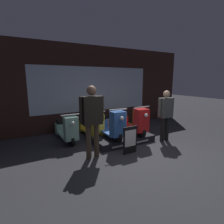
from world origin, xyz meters
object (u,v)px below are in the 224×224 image
Objects in this scene: person_left_browsing at (92,115)px; price_sign_board at (130,140)px; scooter_backrow_0 at (66,129)px; scooter_backrow_3 at (131,120)px; scooter_backrow_2 at (112,123)px; person_right_browsing at (166,112)px; scooter_display_right at (131,122)px; scooter_backrow_1 at (91,126)px; scooter_display_left at (109,125)px.

person_left_browsing is 2.44× the size of price_sign_board.
scooter_backrow_0 is 1.00× the size of scooter_backrow_3.
scooter_backrow_2 is (1.67, 0.00, 0.00)m from scooter_backrow_0.
scooter_backrow_0 is 1.72m from person_left_browsing.
scooter_backrow_3 is at bearing 34.38° from person_left_browsing.
scooter_backrow_2 and scooter_backrow_3 have the same top height.
person_right_browsing is (2.46, 0.00, -0.14)m from person_left_browsing.
scooter_backrow_3 is at bearing 0.00° from scooter_backrow_0.
scooter_display_right reaches higher than scooter_backrow_0.
scooter_display_right is at bearing -38.67° from scooter_backrow_1.
scooter_backrow_1 reaches higher than price_sign_board.
price_sign_board is (0.35, -1.81, 0.01)m from scooter_backrow_1.
price_sign_board is at bearing -170.19° from person_right_browsing.
scooter_backrow_2 is at bearing 123.58° from person_right_browsing.
scooter_backrow_0 is 1.67m from scooter_backrow_2.
price_sign_board is (1.18, -1.81, 0.01)m from scooter_backrow_0.
scooter_backrow_1 is at bearing 68.89° from person_left_browsing.
person_right_browsing reaches higher than scooter_backrow_1.
person_left_browsing reaches higher than scooter_display_right.
scooter_backrow_3 is at bearing 30.96° from scooter_display_left.
scooter_backrow_1 is 1.81m from person_left_browsing.
scooter_backrow_2 is 2.17× the size of price_sign_board.
person_left_browsing is (-0.60, -1.55, 0.71)m from scooter_backrow_1.
person_right_browsing is (0.79, -0.69, 0.37)m from scooter_display_right.
scooter_backrow_3 is 0.89× the size of person_left_browsing.
scooter_backrow_2 is 2.23m from person_left_browsing.
scooter_backrow_3 is at bearing 53.96° from price_sign_board.
scooter_display_right is 0.89× the size of person_left_browsing.
scooter_backrow_2 is at bearing 75.01° from price_sign_board.
scooter_backrow_3 is 1.66m from person_right_browsing.
person_left_browsing is at bearing -132.73° from scooter_backrow_2.
scooter_backrow_1 is (-0.24, 0.86, -0.20)m from scooter_display_left.
scooter_backrow_2 reaches higher than price_sign_board.
person_right_browsing is (1.62, -0.69, 0.37)m from scooter_display_left.
scooter_backrow_0 reaches higher than price_sign_board.
person_right_browsing is (0.20, -1.55, 0.57)m from scooter_backrow_3.
scooter_backrow_3 is 2.17× the size of price_sign_board.
scooter_backrow_2 is at bearing 0.00° from scooter_backrow_0.
scooter_backrow_0 is at bearing 150.10° from person_right_browsing.
person_right_browsing reaches higher than scooter_backrow_2.
scooter_display_left is at bearing -124.72° from scooter_backrow_2.
person_right_browsing is 2.17× the size of price_sign_board.
person_left_browsing reaches higher than scooter_display_left.
person_left_browsing reaches higher than person_right_browsing.
scooter_display_right is at bearing 22.61° from person_left_browsing.
scooter_display_left is 1.00× the size of scooter_backrow_1.
person_right_browsing is at bearing -23.18° from scooter_display_left.
scooter_backrow_3 is 2.24m from price_sign_board.
scooter_backrow_0 and scooter_backrow_2 have the same top height.
scooter_backrow_0 is 1.00× the size of scooter_backrow_2.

